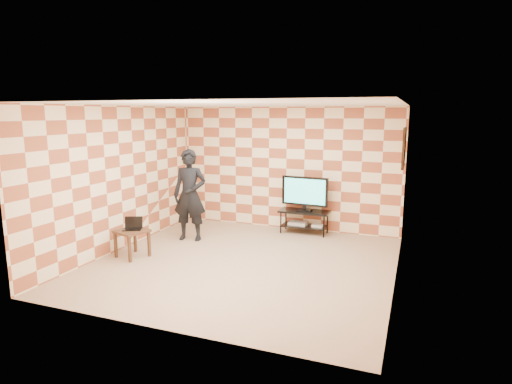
# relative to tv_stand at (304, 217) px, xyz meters

# --- Properties ---
(floor) EXTENTS (5.00, 5.00, 0.00)m
(floor) POSITION_rel_tv_stand_xyz_m (-0.51, -2.21, -0.37)
(floor) COLOR tan
(floor) RESTS_ON ground
(wall_back) EXTENTS (5.00, 0.02, 2.70)m
(wall_back) POSITION_rel_tv_stand_xyz_m (-0.51, 0.29, 0.98)
(wall_back) COLOR #FFEBBD
(wall_back) RESTS_ON ground
(wall_front) EXTENTS (5.00, 0.02, 2.70)m
(wall_front) POSITION_rel_tv_stand_xyz_m (-0.51, -4.71, 0.98)
(wall_front) COLOR #FFEBBD
(wall_front) RESTS_ON ground
(wall_left) EXTENTS (0.02, 5.00, 2.70)m
(wall_left) POSITION_rel_tv_stand_xyz_m (-3.01, -2.21, 0.98)
(wall_left) COLOR #FFEBBD
(wall_left) RESTS_ON ground
(wall_right) EXTENTS (0.02, 5.00, 2.70)m
(wall_right) POSITION_rel_tv_stand_xyz_m (1.99, -2.21, 0.98)
(wall_right) COLOR #FFEBBD
(wall_right) RESTS_ON ground
(ceiling) EXTENTS (5.00, 5.00, 0.02)m
(ceiling) POSITION_rel_tv_stand_xyz_m (-0.51, -2.21, 2.33)
(ceiling) COLOR white
(ceiling) RESTS_ON wall_back
(wall_art) EXTENTS (0.04, 0.72, 0.72)m
(wall_art) POSITION_rel_tv_stand_xyz_m (1.96, -0.66, 1.58)
(wall_art) COLOR black
(wall_art) RESTS_ON wall_right
(tv_stand) EXTENTS (1.07, 0.48, 0.50)m
(tv_stand) POSITION_rel_tv_stand_xyz_m (0.00, 0.00, 0.00)
(tv_stand) COLOR black
(tv_stand) RESTS_ON floor
(tv) EXTENTS (1.01, 0.21, 0.74)m
(tv) POSITION_rel_tv_stand_xyz_m (0.00, -0.00, 0.54)
(tv) COLOR black
(tv) RESTS_ON tv_stand
(dvd_player) EXTENTS (0.39, 0.29, 0.06)m
(dvd_player) POSITION_rel_tv_stand_xyz_m (-0.14, 0.01, -0.16)
(dvd_player) COLOR #BBBBBE
(dvd_player) RESTS_ON tv_stand
(game_console) EXTENTS (0.23, 0.17, 0.05)m
(game_console) POSITION_rel_tv_stand_xyz_m (0.29, -0.02, -0.17)
(game_console) COLOR silver
(game_console) RESTS_ON tv_stand
(side_table) EXTENTS (0.62, 0.62, 0.50)m
(side_table) POSITION_rel_tv_stand_xyz_m (-2.51, -2.62, 0.04)
(side_table) COLOR #342417
(side_table) RESTS_ON floor
(laptop) EXTENTS (0.39, 0.36, 0.21)m
(laptop) POSITION_rel_tv_stand_xyz_m (-2.53, -2.54, 0.18)
(laptop) COLOR black
(laptop) RESTS_ON side_table
(person) EXTENTS (0.74, 0.56, 1.86)m
(person) POSITION_rel_tv_stand_xyz_m (-2.06, -1.28, 0.56)
(person) COLOR black
(person) RESTS_ON floor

